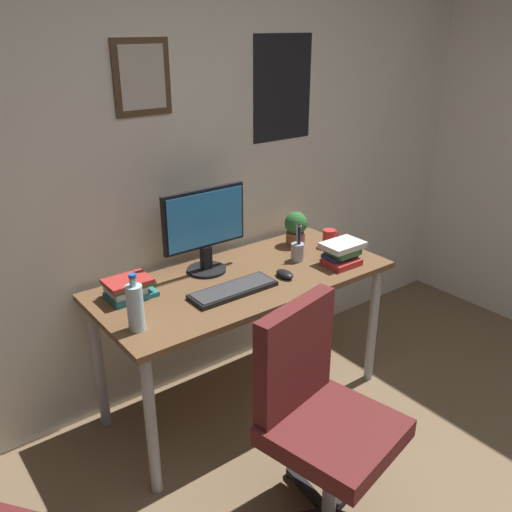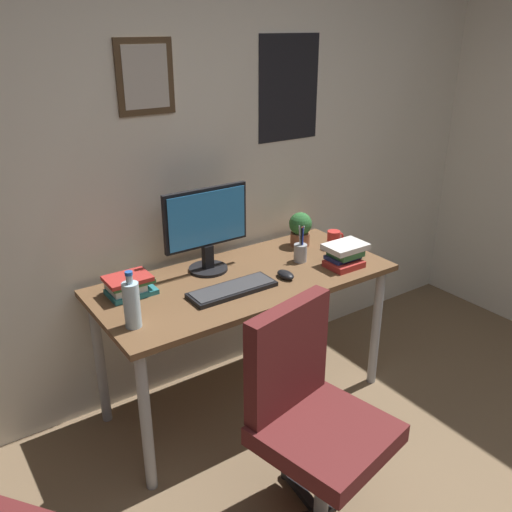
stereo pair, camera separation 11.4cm
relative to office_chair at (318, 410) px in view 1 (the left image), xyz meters
name	(u,v)px [view 1 (the left image)]	position (x,y,z in m)	size (l,w,h in m)	color
wall_back	(179,156)	(0.11, 1.19, 0.77)	(4.40, 0.10, 2.60)	silver
desk	(244,293)	(0.21, 0.78, 0.13)	(1.50, 0.67, 0.75)	brown
office_chair	(318,410)	(0.00, 0.00, 0.00)	(0.58, 0.57, 0.95)	#591E1E
monitor	(205,227)	(0.10, 0.96, 0.46)	(0.46, 0.20, 0.43)	black
keyboard	(233,290)	(0.07, 0.67, 0.23)	(0.43, 0.15, 0.03)	black
computer_mouse	(285,274)	(0.37, 0.65, 0.24)	(0.06, 0.11, 0.04)	black
water_bottle	(135,307)	(-0.44, 0.64, 0.33)	(0.07, 0.07, 0.25)	silver
coffee_mug_near	(329,238)	(0.84, 0.81, 0.27)	(0.11, 0.07, 0.10)	red
potted_plant	(296,227)	(0.71, 0.95, 0.32)	(0.13, 0.13, 0.20)	brown
pen_cup	(298,251)	(0.57, 0.77, 0.27)	(0.07, 0.07, 0.20)	#9EA0A5
book_stack_left	(128,287)	(-0.34, 0.93, 0.27)	(0.23, 0.18, 0.10)	#26727A
book_stack_right	(342,253)	(0.72, 0.60, 0.28)	(0.22, 0.17, 0.12)	#B22D28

